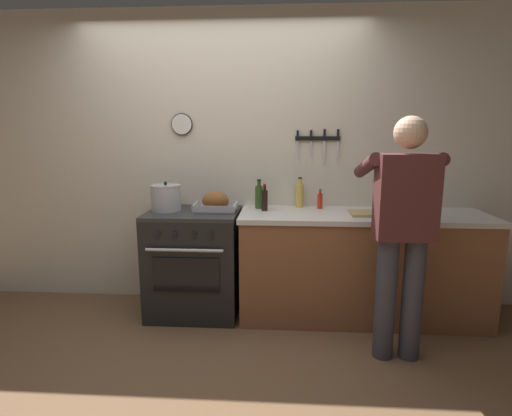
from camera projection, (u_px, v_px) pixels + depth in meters
name	position (u px, v px, depth m)	size (l,w,h in m)	color
ground_plane	(197.00, 379.00, 2.57)	(8.00, 8.00, 0.00)	brown
wall_back	(224.00, 161.00, 3.65)	(6.00, 0.13, 2.60)	beige
counter_block	(361.00, 265.00, 3.38)	(2.03, 0.65, 0.90)	brown
stove	(195.00, 262.00, 3.47)	(0.76, 0.67, 0.90)	black
person_cook	(403.00, 224.00, 2.68)	(0.51, 0.63, 1.66)	#383842
roasting_pan	(215.00, 203.00, 3.38)	(0.35, 0.26, 0.17)	#B7B7BC
stock_pot	(166.00, 198.00, 3.40)	(0.26, 0.26, 0.25)	#B7B7BC
cutting_board	(372.00, 213.00, 3.24)	(0.36, 0.24, 0.02)	tan
bottle_cooking_oil	(300.00, 195.00, 3.54)	(0.07, 0.07, 0.27)	gold
bottle_hot_sauce	(320.00, 201.00, 3.49)	(0.05, 0.05, 0.17)	red
bottle_vinegar	(386.00, 199.00, 3.43)	(0.06, 0.06, 0.22)	#997F4C
bottle_olive_oil	(259.00, 196.00, 3.49)	(0.07, 0.07, 0.25)	#385623
bottle_soy_sauce	(265.00, 200.00, 3.39)	(0.05, 0.05, 0.23)	black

